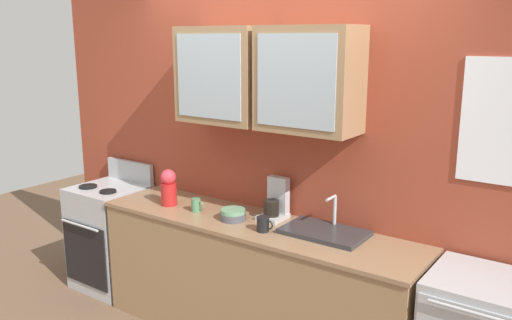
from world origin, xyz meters
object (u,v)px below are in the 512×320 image
bowl_stack (233,215)px  coffee_maker (275,203)px  sink_faucet (325,231)px  vase (169,187)px  stove_range (111,236)px  cup_near_sink (263,224)px  cup_near_bowls (196,205)px

bowl_stack → coffee_maker: bearing=44.4°
sink_faucet → vase: size_ratio=1.94×
stove_range → coffee_maker: coffee_maker is taller
cup_near_sink → cup_near_bowls: 0.63m
sink_faucet → bowl_stack: size_ratio=2.95×
cup_near_bowls → coffee_maker: size_ratio=0.37×
sink_faucet → cup_near_bowls: (-0.99, -0.14, 0.03)m
cup_near_bowls → coffee_maker: bearing=22.2°
bowl_stack → coffee_maker: 0.31m
sink_faucet → cup_near_sink: sink_faucet is taller
bowl_stack → cup_near_bowls: 0.33m
stove_range → bowl_stack: size_ratio=5.87×
vase → cup_near_bowls: size_ratio=2.63×
cup_near_sink → cup_near_bowls: cup_near_sink is taller
stove_range → cup_near_bowls: stove_range is taller
vase → coffee_maker: 0.85m
sink_faucet → vase: bearing=-173.8°
bowl_stack → cup_near_sink: (0.30, -0.07, 0.01)m
cup_near_sink → bowl_stack: bearing=167.7°
sink_faucet → bowl_stack: 0.67m
bowl_stack → coffee_maker: (0.21, 0.21, 0.07)m
sink_faucet → vase: (-1.26, -0.14, 0.12)m
stove_range → coffee_maker: 1.69m
bowl_stack → coffee_maker: coffee_maker is taller
stove_range → cup_near_sink: (1.68, -0.10, 0.49)m
cup_near_bowls → vase: bearing=-179.8°
vase → coffee_maker: (0.82, 0.22, -0.03)m
cup_near_sink → stove_range: bearing=176.5°
cup_near_sink → coffee_maker: size_ratio=0.41×
cup_near_sink → vase: bearing=176.7°
stove_range → sink_faucet: (2.04, 0.09, 0.46)m
vase → cup_near_sink: (0.91, -0.05, -0.09)m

